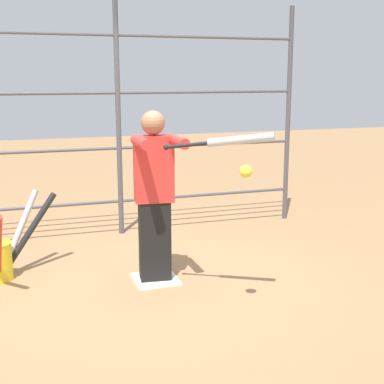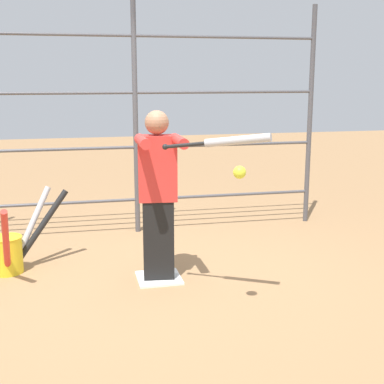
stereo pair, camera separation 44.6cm
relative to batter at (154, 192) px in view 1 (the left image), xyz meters
name	(u,v)px [view 1 (the left image)]	position (x,y,z in m)	size (l,w,h in m)	color
ground_plane	(155,280)	(0.00, -0.02, -0.84)	(24.00, 24.00, 0.00)	#9E754C
home_plate	(155,279)	(0.00, -0.02, -0.83)	(0.40, 0.40, 0.02)	white
fence_backstop	(118,121)	(0.00, -1.62, 0.50)	(4.43, 0.06, 2.69)	#4C4C51
batter	(154,192)	(0.00, 0.00, 0.00)	(0.40, 0.55, 1.56)	black
baseball_bat_swinging	(231,141)	(-0.44, 0.68, 0.51)	(0.77, 0.52, 0.17)	black
softball_in_flight	(246,171)	(-0.46, 0.93, 0.31)	(0.10, 0.10, 0.10)	yellow
bat_bucket	(0,255)	(1.34, -0.50, -0.61)	(0.76, 0.96, 0.77)	yellow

